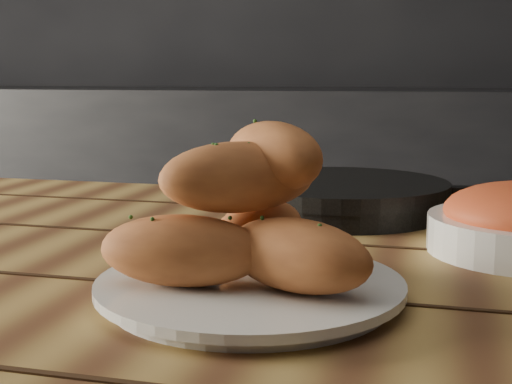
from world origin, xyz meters
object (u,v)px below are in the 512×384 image
table (340,354)px  plate (250,289)px  bread_rolls (249,215)px  skillet (340,196)px

table → plate: (-0.06, -0.12, 0.10)m
plate → bread_rolls: bearing=117.1°
plate → bread_rolls: (-0.00, 0.00, 0.06)m
table → plate: size_ratio=6.25×
plate → table: bearing=62.5°
table → bread_rolls: (-0.06, -0.12, 0.16)m
skillet → bread_rolls: bearing=-92.9°
table → plate: bearing=-117.5°
table → bread_rolls: bread_rolls is taller
plate → skillet: bearing=87.3°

